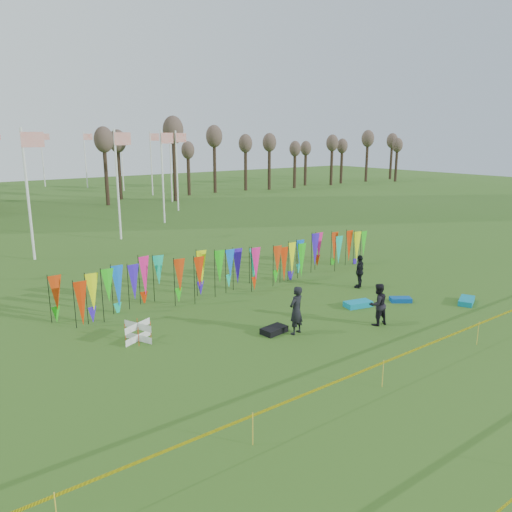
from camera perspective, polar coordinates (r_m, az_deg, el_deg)
ground at (r=19.42m, az=12.32°, el=-9.60°), size 160.00×160.00×0.00m
banner_row at (r=25.09m, az=-1.50°, el=-1.02°), size 18.64×0.64×2.09m
caution_tape_near at (r=17.50m, az=18.51°, el=-9.91°), size 26.00×0.02×0.90m
tree_line at (r=71.92m, az=2.87°, el=12.54°), size 53.92×1.92×7.84m
box_kite at (r=19.44m, az=-13.33°, el=-8.44°), size 0.68×0.68×0.75m
person_left at (r=19.48m, az=4.61°, el=-6.20°), size 0.80×0.66×1.93m
person_mid at (r=20.94m, az=13.75°, el=-5.38°), size 0.92×0.64×1.75m
person_right at (r=25.77m, az=11.76°, el=-1.73°), size 1.15×0.94×1.71m
kite_bag_turquoise at (r=23.14m, az=11.58°, el=-5.39°), size 1.34×0.88×0.25m
kite_bag_blue at (r=24.28m, az=16.19°, el=-4.81°), size 1.07×0.97×0.20m
kite_bag_black at (r=19.80m, az=2.07°, el=-8.45°), size 1.10×0.73×0.24m
kite_bag_teal at (r=25.07m, az=22.92°, el=-4.74°), size 1.37×1.04×0.24m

